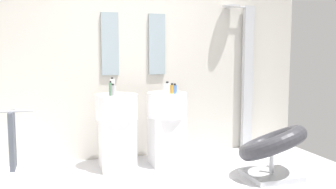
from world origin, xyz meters
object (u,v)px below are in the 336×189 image
object	(u,v)px
soap_bottle_blue	(175,89)
towel_rack	(9,143)
soap_bottle_amber	(172,89)
soap_bottle_green	(111,89)
shower_column	(247,75)
lounge_chair	(272,147)
pedestal_sink_right	(167,125)
soap_bottle_grey	(113,90)
soap_bottle_white	(112,86)
pedestal_sink_left	(117,128)
soap_bottle_clear	(167,88)

from	to	relation	value
soap_bottle_blue	towel_rack	bearing A→B (deg)	-154.54
soap_bottle_amber	soap_bottle_green	bearing A→B (deg)	178.59
shower_column	soap_bottle_green	size ratio (longest dim) A/B	12.19
lounge_chair	soap_bottle_amber	xyz separation A→B (m)	(-0.94, 0.71, 0.61)
pedestal_sink_right	soap_bottle_blue	xyz separation A→B (m)	(0.06, -0.14, 0.46)
towel_rack	soap_bottle_grey	distance (m)	1.37
pedestal_sink_right	shower_column	world-z (taller)	shower_column
shower_column	soap_bottle_white	world-z (taller)	shower_column
soap_bottle_grey	towel_rack	bearing A→B (deg)	-140.83
pedestal_sink_left	shower_column	size ratio (longest dim) A/B	0.49
lounge_chair	soap_bottle_amber	size ratio (longest dim) A/B	8.87
pedestal_sink_left	pedestal_sink_right	size ratio (longest dim) A/B	1.00
pedestal_sink_right	soap_bottle_blue	distance (m)	0.49
soap_bottle_blue	soap_bottle_white	xyz separation A→B (m)	(-0.71, 0.27, 0.04)
pedestal_sink_right	soap_bottle_white	size ratio (longest dim) A/B	5.22
pedestal_sink_right	soap_bottle_amber	distance (m)	0.48
pedestal_sink_right	lounge_chair	size ratio (longest dim) A/B	0.91
soap_bottle_blue	soap_bottle_clear	world-z (taller)	soap_bottle_clear
towel_rack	soap_bottle_green	bearing A→B (deg)	40.89
towel_rack	pedestal_sink_left	bearing A→B (deg)	42.10
soap_bottle_clear	soap_bottle_amber	world-z (taller)	soap_bottle_clear
shower_column	lounge_chair	xyz separation A→B (m)	(-0.35, -1.25, -0.73)
soap_bottle_white	lounge_chair	bearing A→B (deg)	-30.89
pedestal_sink_right	soap_bottle_green	bearing A→B (deg)	-170.82
soap_bottle_green	soap_bottle_white	size ratio (longest dim) A/B	0.87
pedestal_sink_left	soap_bottle_green	world-z (taller)	soap_bottle_green
soap_bottle_blue	soap_bottle_green	xyz separation A→B (m)	(-0.77, 0.03, 0.02)
pedestal_sink_left	shower_column	xyz separation A→B (m)	(1.94, 0.40, 0.58)
shower_column	soap_bottle_amber	size ratio (longest dim) A/B	16.46
pedestal_sink_right	soap_bottle_amber	size ratio (longest dim) A/B	8.09
towel_rack	soap_bottle_green	xyz separation A→B (m)	(1.01, 0.87, 0.36)
soap_bottle_blue	soap_bottle_white	world-z (taller)	soap_bottle_white
soap_bottle_green	soap_bottle_white	world-z (taller)	soap_bottle_white
soap_bottle_green	shower_column	bearing A→B (deg)	14.31
towel_rack	soap_bottle_green	distance (m)	1.38
shower_column	soap_bottle_clear	bearing A→B (deg)	-157.52
shower_column	soap_bottle_grey	world-z (taller)	shower_column
towel_rack	soap_bottle_clear	world-z (taller)	soap_bottle_clear
shower_column	towel_rack	xyz separation A→B (m)	(-3.03, -1.39, -0.45)
pedestal_sink_left	towel_rack	world-z (taller)	pedestal_sink_left
towel_rack	soap_bottle_white	xyz separation A→B (m)	(1.06, 1.11, 0.37)
soap_bottle_blue	soap_bottle_green	bearing A→B (deg)	178.00
soap_bottle_white	soap_bottle_amber	distance (m)	0.73
shower_column	lounge_chair	size ratio (longest dim) A/B	1.86
towel_rack	lounge_chair	bearing A→B (deg)	3.01
pedestal_sink_right	soap_bottle_clear	size ratio (longest dim) A/B	6.71
lounge_chair	soap_bottle_amber	bearing A→B (deg)	142.86
pedestal_sink_left	soap_bottle_blue	size ratio (longest dim) A/B	8.33
soap_bottle_blue	lounge_chair	bearing A→B (deg)	-37.75
soap_bottle_clear	soap_bottle_amber	bearing A→B (deg)	22.19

